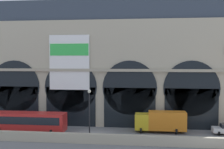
% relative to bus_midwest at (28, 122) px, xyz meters
% --- Properties ---
extents(ground_plane, '(200.00, 200.00, 0.00)m').
position_rel_bus_midwest_xyz_m(ground_plane, '(9.68, 0.55, -1.78)').
color(ground_plane, slate).
extents(quay_parapet_wall, '(90.00, 0.70, 1.26)m').
position_rel_bus_midwest_xyz_m(quay_parapet_wall, '(9.68, -3.77, -1.15)').
color(quay_parapet_wall, '#B2A891').
rests_on(quay_parapet_wall, ground).
extents(station_building, '(49.63, 6.36, 20.56)m').
position_rel_bus_midwest_xyz_m(station_building, '(9.70, 8.51, 8.27)').
color(station_building, '#B2A891').
rests_on(station_building, ground).
extents(bus_midwest, '(11.00, 3.25, 3.10)m').
position_rel_bus_midwest_xyz_m(bus_midwest, '(0.00, 0.00, 0.00)').
color(bus_midwest, red).
rests_on(bus_midwest, ground).
extents(box_truck_mideast, '(7.50, 2.91, 3.12)m').
position_rel_bus_midwest_xyz_m(box_truck_mideast, '(19.30, 3.15, -0.08)').
color(box_truck_mideast, gold).
rests_on(box_truck_mideast, ground).
extents(street_lamp_quayside, '(0.44, 0.44, 6.90)m').
position_rel_bus_midwest_xyz_m(street_lamp_quayside, '(9.69, -2.97, 2.63)').
color(street_lamp_quayside, black).
rests_on(street_lamp_quayside, ground).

